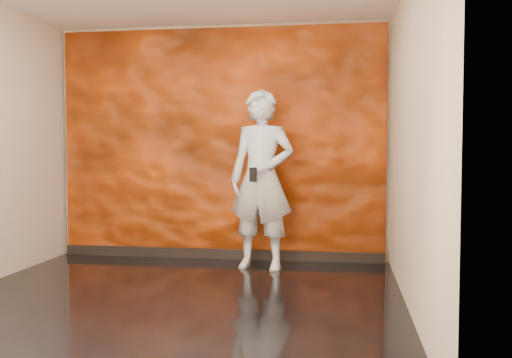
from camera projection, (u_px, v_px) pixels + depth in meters
name	position (u px, v px, depth m)	size (l,w,h in m)	color
room	(171.00, 140.00, 4.89)	(4.02, 4.02, 2.81)	black
feature_wall	(220.00, 144.00, 6.83)	(3.90, 0.06, 2.75)	#D94609
baseboard	(220.00, 254.00, 6.86)	(3.90, 0.04, 0.12)	black
man	(262.00, 179.00, 6.27)	(0.72, 0.47, 1.97)	#AAB0BA
phone	(253.00, 175.00, 6.02)	(0.08, 0.02, 0.15)	black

